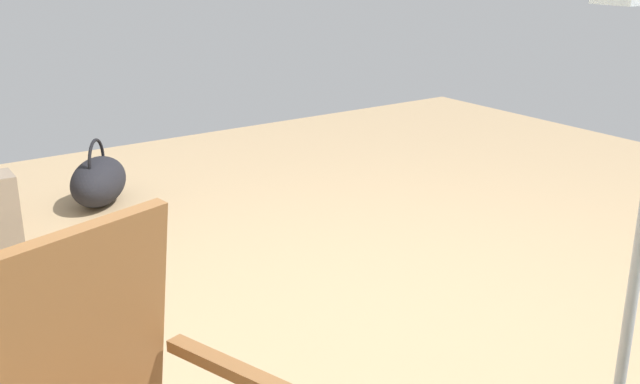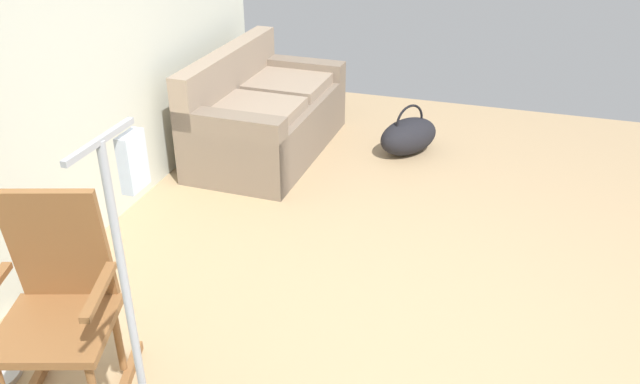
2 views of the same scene
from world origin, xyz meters
The scene contains 2 objects.
ground_plane centered at (0.00, 0.00, 0.00)m, with size 7.36×7.36×0.00m, color tan.
duffel_bag centered at (2.36, 0.60, 0.15)m, with size 0.64×0.59×0.43m.
Camera 1 is at (-2.18, 2.04, 1.60)m, focal length 41.95 mm.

